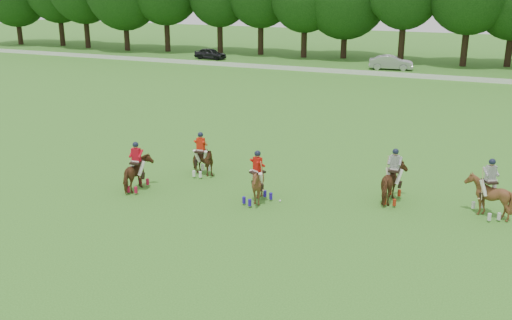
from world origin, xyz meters
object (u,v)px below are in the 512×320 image
at_px(car_mid, 391,63).
at_px(car_left, 210,54).
at_px(polo_ball, 280,201).
at_px(polo_red_a, 137,173).
at_px(polo_stripe_b, 488,195).
at_px(polo_stripe_a, 393,183).
at_px(polo_red_b, 201,160).
at_px(polo_red_c, 258,185).

bearing_deg(car_mid, car_left, 82.12).
distance_m(car_mid, polo_ball, 39.31).
height_order(polo_red_a, polo_stripe_b, polo_stripe_b).
xyz_separation_m(polo_red_a, polo_stripe_a, (10.67, 2.98, 0.05)).
bearing_deg(polo_stripe_b, polo_red_b, -179.88).
height_order(car_left, car_mid, car_mid).
bearing_deg(polo_ball, polo_red_c, -149.83).
bearing_deg(polo_stripe_b, polo_red_c, -165.58).
xyz_separation_m(polo_red_a, polo_ball, (6.32, 1.13, -0.75)).
bearing_deg(polo_ball, car_mid, 93.59).
distance_m(polo_stripe_b, polo_ball, 8.28).
bearing_deg(polo_red_c, polo_stripe_b, 14.42).
relative_size(polo_red_b, polo_red_c, 0.93).
bearing_deg(car_mid, polo_red_b, 168.71).
distance_m(polo_stripe_a, polo_ball, 4.79).
bearing_deg(polo_red_a, polo_red_b, 60.60).
height_order(polo_red_b, polo_stripe_a, polo_stripe_a).
bearing_deg(polo_red_c, car_mid, 92.35).
bearing_deg(polo_stripe_b, polo_stripe_a, 179.14).
relative_size(polo_red_a, polo_stripe_b, 0.94).
relative_size(car_mid, polo_stripe_b, 1.89).
bearing_deg(polo_ball, polo_red_b, 159.30).
bearing_deg(polo_stripe_b, car_mid, 105.67).
xyz_separation_m(car_left, polo_stripe_b, (31.59, -37.43, 0.21)).
height_order(car_left, polo_red_c, polo_red_c).
relative_size(polo_red_c, polo_ball, 25.43).
bearing_deg(car_mid, polo_stripe_a, -177.56).
distance_m(polo_red_b, polo_stripe_b, 12.73).
xyz_separation_m(polo_red_c, polo_stripe_a, (5.18, 2.34, 0.02)).
bearing_deg(polo_ball, polo_stripe_a, 23.09).
relative_size(polo_red_b, polo_ball, 23.60).
bearing_deg(polo_red_a, polo_stripe_a, 15.61).
bearing_deg(polo_red_b, polo_stripe_a, 0.52).
bearing_deg(car_mid, polo_ball, 175.71).
xyz_separation_m(car_mid, polo_stripe_b, (10.50, -37.43, 0.12)).
height_order(polo_stripe_a, polo_ball, polo_stripe_a).
bearing_deg(car_mid, polo_red_c, 174.47).
bearing_deg(polo_red_a, polo_stripe_b, 11.51).
bearing_deg(polo_red_a, car_left, 113.12).
distance_m(polo_red_a, polo_red_b, 3.33).
distance_m(polo_red_a, polo_stripe_b, 14.66).
relative_size(car_left, polo_stripe_a, 1.63).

